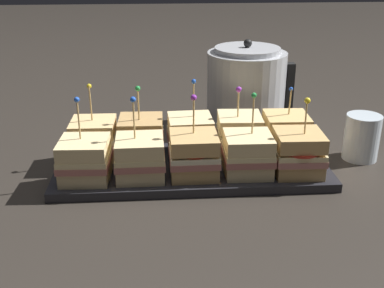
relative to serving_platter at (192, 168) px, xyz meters
name	(u,v)px	position (x,y,z in m)	size (l,w,h in m)	color
ground_plane	(192,172)	(0.00, 0.00, -0.01)	(6.00, 6.00, 0.00)	#2D2823
serving_platter	(192,168)	(0.00, 0.00, 0.00)	(0.55, 0.23, 0.02)	#232328
sandwich_front_far_left	(85,160)	(-0.21, -0.05, 0.05)	(0.10, 0.10, 0.16)	beige
sandwich_front_left	(140,158)	(-0.10, -0.05, 0.05)	(0.09, 0.09, 0.16)	beige
sandwich_front_center	(193,155)	(0.00, -0.05, 0.05)	(0.09, 0.09, 0.16)	tan
sandwich_front_right	(248,154)	(0.10, -0.05, 0.05)	(0.10, 0.10, 0.16)	beige
sandwich_front_far_right	(298,153)	(0.20, -0.05, 0.05)	(0.10, 0.10, 0.15)	tan
sandwich_back_far_left	(94,138)	(-0.20, 0.05, 0.05)	(0.10, 0.10, 0.16)	#DBB77A
sandwich_back_left	(141,137)	(-0.10, 0.05, 0.05)	(0.10, 0.10, 0.15)	tan
sandwich_back_center	(192,136)	(0.00, 0.05, 0.05)	(0.10, 0.10, 0.16)	beige
sandwich_back_right	(239,134)	(0.10, 0.05, 0.05)	(0.10, 0.10, 0.15)	beige
sandwich_back_far_right	(286,133)	(0.20, 0.05, 0.05)	(0.10, 0.10, 0.14)	tan
kettle_steel	(246,89)	(0.15, 0.26, 0.09)	(0.22, 0.19, 0.22)	#B7BABF
drinking_glass	(362,137)	(0.37, 0.04, 0.04)	(0.07, 0.07, 0.10)	silver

